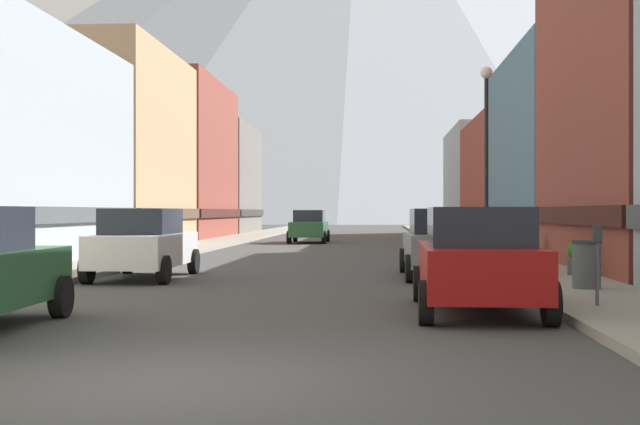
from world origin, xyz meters
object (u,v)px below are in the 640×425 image
Objects in this scene: car_left_1 at (144,243)px; pedestrian_0 at (482,233)px; trash_bin_right at (586,264)px; potted_plant_1 at (577,258)px; car_driving_0 at (309,226)px; potted_plant_0 at (530,246)px; parking_meter_near at (597,253)px; car_right_1 at (443,243)px; streetlamp_right at (486,135)px; car_right_0 at (477,260)px.

car_left_1 reaches higher than pedestrian_0.
potted_plant_1 is at bearing 79.66° from trash_bin_right.
car_driving_0 reaches higher than potted_plant_0.
potted_plant_1 is at bearing 79.44° from parking_meter_near.
streetlamp_right is (1.55, 3.33, 3.09)m from car_right_1.
streetlamp_right is (1.55, 10.80, 3.09)m from car_right_0.
car_right_0 is 19.16m from pedestrian_0.
car_driving_0 is at bearing 84.89° from car_left_1.
car_left_1 is at bearing 139.06° from car_right_0.
potted_plant_0 is at bearing 90.00° from potted_plant_1.
car_left_1 is at bearing -150.18° from potted_plant_0.
car_right_0 is (7.60, -6.59, 0.00)m from car_left_1.
streetlamp_right is (-1.65, -1.98, 3.38)m from potted_plant_0.
trash_bin_right is at bearing 50.04° from car_right_0.
car_right_0 reaches higher than parking_meter_near.
car_left_1 is 11.66m from parking_meter_near.
pedestrian_0 is at bearing 78.01° from car_right_1.
car_left_1 is 1.00× the size of car_right_1.
car_right_1 reaches higher than parking_meter_near.
car_right_1 is at bearing 6.58° from car_left_1.
potted_plant_1 is (1.25, 6.71, -0.44)m from parking_meter_near.
potted_plant_1 is at bearing 0.09° from car_left_1.
car_right_1 is at bearing 119.96° from trash_bin_right.
potted_plant_1 is at bearing -15.02° from car_right_1.
pedestrian_0 reaches higher than parking_meter_near.
potted_plant_0 is (10.80, 6.19, -0.29)m from car_left_1.
car_right_0 is at bearing 177.14° from parking_meter_near.
car_left_1 reaches higher than parking_meter_near.
car_right_0 is 7.35m from potted_plant_1.
pedestrian_0 is (2.45, 19.00, -0.05)m from car_right_0.
parking_meter_near is at bearing -2.86° from car_right_0.
trash_bin_right is 0.64× the size of pedestrian_0.
parking_meter_near is 0.23× the size of streetlamp_right.
car_right_1 is 6.21m from potted_plant_0.
car_right_1 is 5.11× the size of potted_plant_0.
car_right_1 is at bearing 89.98° from car_right_0.
car_left_1 is 10.53m from streetlamp_right.
car_left_1 is 1.00× the size of car_right_0.
car_driving_0 is (-5.40, 31.18, 0.00)m from car_right_0.
car_right_0 is 0.76× the size of streetlamp_right.
car_right_1 is 4.52× the size of trash_bin_right.
potted_plant_0 is 6.27m from pedestrian_0.
car_right_0 is 1.00× the size of car_right_1.
streetlamp_right reaches higher than car_left_1.
potted_plant_0 is at bearing 58.95° from car_right_1.
potted_plant_1 is 5.65m from streetlamp_right.
trash_bin_right is at bearing -60.04° from car_right_1.
pedestrian_0 is at bearing -57.21° from car_driving_0.
trash_bin_right is (2.55, 3.05, -0.26)m from car_right_0.
car_right_1 reaches higher than pedestrian_0.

